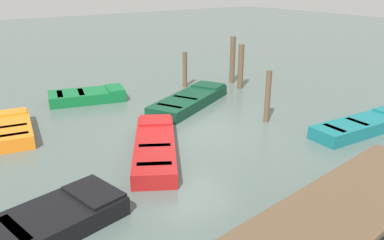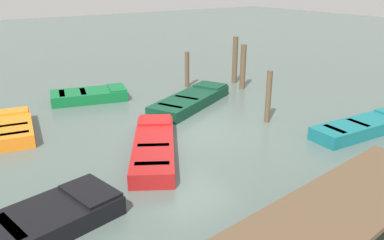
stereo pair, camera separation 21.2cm
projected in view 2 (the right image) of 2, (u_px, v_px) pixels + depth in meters
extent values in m
plane|color=#4C5B56|center=(192.00, 130.00, 12.61)|extent=(80.00, 80.00, 0.00)
cube|color=brown|center=(332.00, 212.00, 6.63)|extent=(6.45, 2.27, 0.10)
cylinder|color=#3C2E20|center=(368.00, 178.00, 8.75)|extent=(0.20, 0.20, 0.85)
cube|color=#0C3823|center=(191.00, 100.00, 14.96)|extent=(4.23, 2.91, 0.40)
cube|color=maroon|center=(191.00, 97.00, 14.92)|extent=(3.56, 2.39, 0.04)
cube|color=#0C3823|center=(210.00, 85.00, 16.18)|extent=(1.30, 1.42, 0.06)
cube|color=maroon|center=(187.00, 98.00, 14.65)|extent=(0.61, 0.98, 0.04)
cube|color=maroon|center=(170.00, 106.00, 13.74)|extent=(0.61, 0.98, 0.04)
cube|color=orange|center=(14.00, 129.00, 12.21)|extent=(1.57, 2.89, 0.40)
cube|color=black|center=(13.00, 124.00, 12.16)|extent=(1.26, 2.45, 0.04)
cube|color=orange|center=(12.00, 111.00, 13.05)|extent=(1.07, 0.77, 0.06)
cube|color=black|center=(13.00, 125.00, 11.97)|extent=(0.86, 0.35, 0.04)
cube|color=black|center=(13.00, 134.00, 11.32)|extent=(0.86, 0.35, 0.04)
cube|color=#0F602D|center=(89.00, 96.00, 15.57)|extent=(3.10, 2.02, 0.40)
cube|color=orange|center=(89.00, 92.00, 15.52)|extent=(2.61, 1.63, 0.04)
cube|color=#0F602D|center=(117.00, 87.00, 15.84)|extent=(0.92, 1.31, 0.06)
cube|color=#B06E1E|center=(83.00, 92.00, 15.44)|extent=(0.46, 1.05, 0.04)
cube|color=#B06E1E|center=(62.00, 94.00, 15.20)|extent=(0.46, 1.05, 0.04)
cube|color=black|center=(26.00, 229.00, 7.36)|extent=(3.78, 2.06, 0.40)
cube|color=gray|center=(25.00, 222.00, 7.31)|extent=(3.19, 1.66, 0.04)
cube|color=black|center=(90.00, 191.00, 8.22)|extent=(1.02, 1.37, 0.06)
cube|color=#776E5D|center=(10.00, 227.00, 7.12)|extent=(0.41, 1.09, 0.04)
cube|color=#14666B|center=(363.00, 127.00, 12.34)|extent=(3.87, 1.28, 0.40)
cube|color=beige|center=(364.00, 123.00, 12.29)|extent=(3.28, 1.02, 0.04)
cube|color=#9B9789|center=(358.00, 123.00, 12.14)|extent=(0.26, 0.79, 0.04)
cube|color=#9B9789|center=(335.00, 129.00, 11.65)|extent=(0.26, 0.79, 0.04)
cube|color=maroon|center=(154.00, 147.00, 10.88)|extent=(3.00, 4.00, 0.40)
cube|color=black|center=(154.00, 142.00, 10.83)|extent=(2.48, 3.36, 0.04)
cube|color=maroon|center=(155.00, 120.00, 12.27)|extent=(1.29, 1.26, 0.06)
cube|color=black|center=(153.00, 145.00, 10.54)|extent=(0.83, 0.61, 0.04)
cube|color=black|center=(152.00, 164.00, 9.50)|extent=(0.83, 0.61, 0.04)
cylinder|color=brown|center=(268.00, 97.00, 13.06)|extent=(0.18, 0.18, 1.76)
cylinder|color=brown|center=(187.00, 70.00, 17.32)|extent=(0.19, 0.19, 1.55)
cylinder|color=brown|center=(243.00, 67.00, 16.98)|extent=(0.24, 0.24, 1.92)
cylinder|color=brown|center=(235.00, 60.00, 17.90)|extent=(0.24, 0.24, 2.11)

